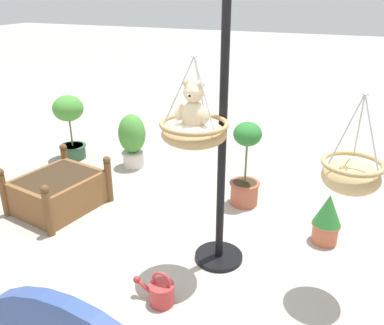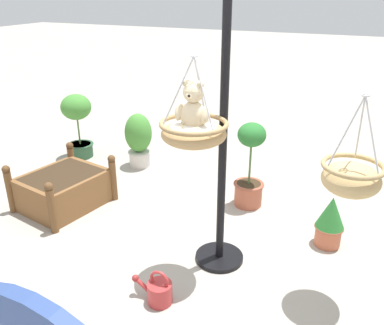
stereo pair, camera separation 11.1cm
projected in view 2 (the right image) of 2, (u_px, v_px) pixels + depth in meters
The scene contains 11 objects.
ground_plane at pixel (191, 264), 3.71m from camera, with size 40.00×40.00×0.00m, color #A8A093.
display_pole_central at pixel (222, 178), 3.46m from camera, with size 0.44×0.44×2.61m.
hanging_basket_with_teddy at pixel (194, 132), 3.11m from camera, with size 0.53×0.53×0.68m.
teddy_bear at pixel (193, 111), 3.03m from camera, with size 0.27×0.25×0.40m.
hanging_basket_left_high at pixel (351, 177), 2.91m from camera, with size 0.44×0.44×0.74m.
wooden_planter_box at pixel (64, 188), 4.63m from camera, with size 0.96×1.07×0.56m.
potted_plant_tall_leafy at pixel (250, 168), 4.55m from camera, with size 0.35×0.35×0.99m.
potted_plant_bushy_green at pixel (78, 121), 5.84m from camera, with size 0.43×0.43×0.93m.
potted_plant_small_succulent at pixel (139, 139), 5.59m from camera, with size 0.37×0.37×0.75m.
potted_plant_trailing_ivy at pixel (330, 221), 3.89m from camera, with size 0.28×0.28×0.52m.
watering_can at pixel (159, 291), 3.24m from camera, with size 0.35×0.20×0.30m.
Camera 2 is at (-1.23, 2.77, 2.33)m, focal length 38.23 mm.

